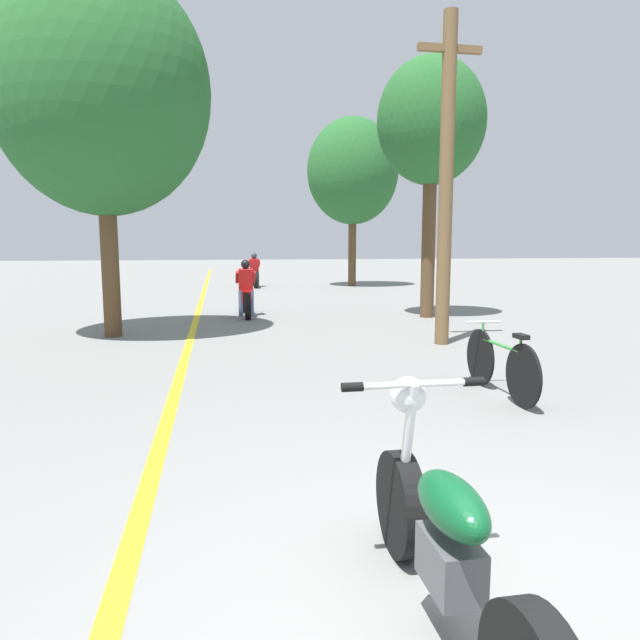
% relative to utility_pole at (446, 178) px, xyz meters
% --- Properties ---
extents(lane_stripe_center, '(0.14, 48.00, 0.01)m').
position_rel_utility_pole_xyz_m(lane_stripe_center, '(-4.37, 4.89, -2.84)').
color(lane_stripe_center, yellow).
rests_on(lane_stripe_center, ground).
extents(utility_pole, '(1.10, 0.24, 5.52)m').
position_rel_utility_pole_xyz_m(utility_pole, '(0.00, 0.00, 0.00)').
color(utility_pole, brown).
rests_on(utility_pole, ground).
extents(roadside_tree_right_near, '(2.51, 2.26, 5.97)m').
position_rel_utility_pole_xyz_m(roadside_tree_right_near, '(1.06, 3.54, 1.62)').
color(roadside_tree_right_near, '#513A23').
rests_on(roadside_tree_right_near, ground).
extents(roadside_tree_right_far, '(3.69, 3.32, 6.75)m').
position_rel_utility_pole_xyz_m(roadside_tree_right_far, '(1.59, 13.58, 1.77)').
color(roadside_tree_right_far, '#513A23').
rests_on(roadside_tree_right_far, ground).
extents(roadside_tree_left, '(3.87, 3.48, 6.70)m').
position_rel_utility_pole_xyz_m(roadside_tree_left, '(-5.82, 1.88, 1.61)').
color(roadside_tree_left, '#513A23').
rests_on(roadside_tree_left, ground).
extents(motorcycle_foreground, '(0.76, 1.99, 1.05)m').
position_rel_utility_pole_xyz_m(motorcycle_foreground, '(-2.85, -7.06, -2.43)').
color(motorcycle_foreground, black).
rests_on(motorcycle_foreground, ground).
extents(motorcycle_rider_lead, '(0.50, 1.97, 1.36)m').
position_rel_utility_pole_xyz_m(motorcycle_rider_lead, '(-3.18, 4.52, -2.33)').
color(motorcycle_rider_lead, black).
rests_on(motorcycle_rider_lead, ground).
extents(motorcycle_rider_far, '(0.50, 2.00, 1.38)m').
position_rel_utility_pole_xyz_m(motorcycle_rider_far, '(-2.40, 13.81, -2.32)').
color(motorcycle_rider_far, black).
rests_on(motorcycle_rider_far, ground).
extents(bicycle_parked, '(0.44, 1.72, 0.81)m').
position_rel_utility_pole_xyz_m(bicycle_parked, '(-0.65, -3.35, -2.47)').
color(bicycle_parked, black).
rests_on(bicycle_parked, ground).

